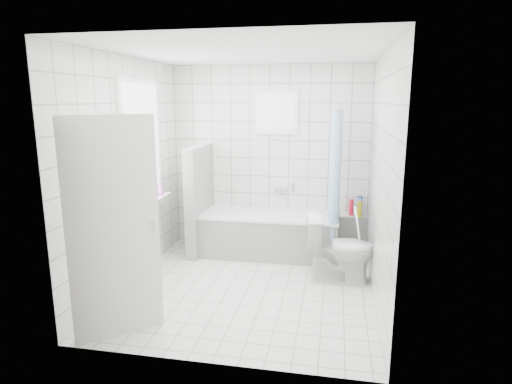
# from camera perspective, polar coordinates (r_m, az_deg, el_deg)

# --- Properties ---
(ground) EXTENTS (3.00, 3.00, 0.00)m
(ground) POSITION_cam_1_polar(r_m,az_deg,el_deg) (5.07, -1.02, -12.51)
(ground) COLOR white
(ground) RESTS_ON ground
(ceiling) EXTENTS (3.00, 3.00, 0.00)m
(ceiling) POSITION_cam_1_polar(r_m,az_deg,el_deg) (4.63, -1.15, 18.16)
(ceiling) COLOR white
(ceiling) RESTS_ON ground
(wall_back) EXTENTS (2.80, 0.02, 2.60)m
(wall_back) POSITION_cam_1_polar(r_m,az_deg,el_deg) (6.14, 1.77, 4.51)
(wall_back) COLOR white
(wall_back) RESTS_ON ground
(wall_front) EXTENTS (2.80, 0.02, 2.60)m
(wall_front) POSITION_cam_1_polar(r_m,az_deg,el_deg) (3.26, -6.45, -2.41)
(wall_front) COLOR white
(wall_front) RESTS_ON ground
(wall_left) EXTENTS (0.02, 3.00, 2.60)m
(wall_left) POSITION_cam_1_polar(r_m,az_deg,el_deg) (5.15, -16.55, 2.53)
(wall_left) COLOR white
(wall_left) RESTS_ON ground
(wall_right) EXTENTS (0.02, 3.00, 2.60)m
(wall_right) POSITION_cam_1_polar(r_m,az_deg,el_deg) (4.61, 16.24, 1.48)
(wall_right) COLOR white
(wall_right) RESTS_ON ground
(window_left) EXTENTS (0.01, 0.90, 1.40)m
(window_left) POSITION_cam_1_polar(r_m,az_deg,el_deg) (5.35, -14.86, 6.23)
(window_left) COLOR white
(window_left) RESTS_ON wall_left
(window_back) EXTENTS (0.50, 0.01, 0.50)m
(window_back) POSITION_cam_1_polar(r_m,az_deg,el_deg) (6.03, 2.70, 10.57)
(window_back) COLOR white
(window_back) RESTS_ON wall_back
(window_sill) EXTENTS (0.18, 1.02, 0.08)m
(window_sill) POSITION_cam_1_polar(r_m,az_deg,el_deg) (5.46, -14.01, -1.52)
(window_sill) COLOR white
(window_sill) RESTS_ON wall_left
(door) EXTENTS (0.63, 0.55, 2.00)m
(door) POSITION_cam_1_polar(r_m,az_deg,el_deg) (3.95, -18.42, -4.86)
(door) COLOR silver
(door) RESTS_ON ground
(bathtub) EXTENTS (1.87, 0.77, 0.58)m
(bathtub) POSITION_cam_1_polar(r_m,az_deg,el_deg) (5.99, 1.87, -5.60)
(bathtub) COLOR white
(bathtub) RESTS_ON ground
(partition_wall) EXTENTS (0.15, 0.85, 1.50)m
(partition_wall) POSITION_cam_1_polar(r_m,az_deg,el_deg) (6.04, -7.58, -1.01)
(partition_wall) COLOR white
(partition_wall) RESTS_ON ground
(tiled_ledge) EXTENTS (0.40, 0.24, 0.55)m
(tiled_ledge) POSITION_cam_1_polar(r_m,az_deg,el_deg) (6.18, 12.79, -5.49)
(tiled_ledge) COLOR white
(tiled_ledge) RESTS_ON ground
(toilet) EXTENTS (0.83, 0.52, 0.80)m
(toilet) POSITION_cam_1_polar(r_m,az_deg,el_deg) (5.17, 11.15, -7.41)
(toilet) COLOR white
(toilet) RESTS_ON ground
(curtain_rod) EXTENTS (0.02, 0.80, 0.02)m
(curtain_rod) POSITION_cam_1_polar(r_m,az_deg,el_deg) (5.61, 10.96, 10.76)
(curtain_rod) COLOR silver
(curtain_rod) RESTS_ON wall_back
(shower_curtain) EXTENTS (0.14, 0.48, 1.78)m
(shower_curtain) POSITION_cam_1_polar(r_m,az_deg,el_deg) (5.57, 10.60, 1.45)
(shower_curtain) COLOR #4586CC
(shower_curtain) RESTS_ON curtain_rod
(tub_faucet) EXTENTS (0.18, 0.06, 0.06)m
(tub_faucet) POSITION_cam_1_polar(r_m,az_deg,el_deg) (6.15, 3.31, 0.26)
(tub_faucet) COLOR silver
(tub_faucet) RESTS_ON wall_back
(sill_bottles) EXTENTS (0.15, 0.77, 0.27)m
(sill_bottles) POSITION_cam_1_polar(r_m,az_deg,el_deg) (5.31, -14.56, -0.34)
(sill_bottles) COLOR #D56AD2
(sill_bottles) RESTS_ON window_sill
(ledge_bottles) EXTENTS (0.18, 0.17, 0.27)m
(ledge_bottles) POSITION_cam_1_polar(r_m,az_deg,el_deg) (6.05, 13.30, -1.99)
(ledge_bottles) COLOR #164CB5
(ledge_bottles) RESTS_ON tiled_ledge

